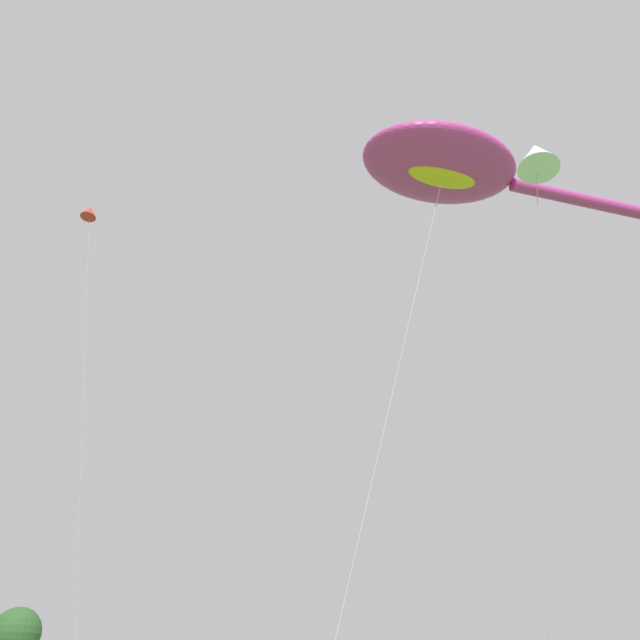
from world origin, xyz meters
name	(u,v)px	position (x,y,z in m)	size (l,w,h in m)	color
big_show_kite	(451,168)	(3.05, 5.55, 14.54)	(9.43, 9.02, 15.11)	#CC3899
small_kite_tiny_distant	(89,214)	(4.15, 26.82, 24.84)	(4.91, 1.88, 25.38)	red
small_kite_triangle_green	(536,158)	(2.23, 3.20, 12.75)	(2.78, 3.54, 13.26)	white
tree_oak_left	(15,635)	(26.01, 61.27, 6.72)	(4.61, 4.61, 9.09)	#513823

